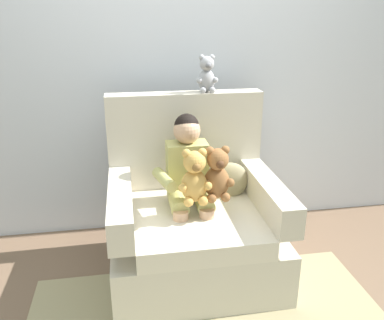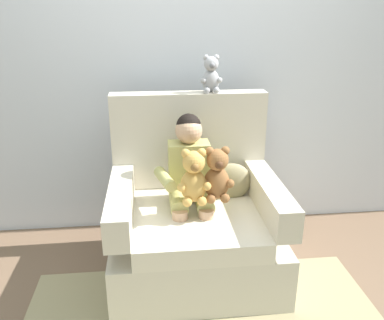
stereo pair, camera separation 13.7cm
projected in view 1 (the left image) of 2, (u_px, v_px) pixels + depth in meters
name	position (u px, v px, depth m)	size (l,w,h in m)	color
ground_plane	(194.00, 271.00, 2.72)	(8.00, 8.00, 0.00)	brown
back_wall	(177.00, 61.00, 2.96)	(6.00, 0.10, 2.60)	silver
armchair	(193.00, 222.00, 2.65)	(1.05, 0.93, 1.14)	beige
seated_child	(189.00, 174.00, 2.55)	(0.45, 0.39, 0.82)	tan
plush_brown	(217.00, 175.00, 2.40)	(0.20, 0.16, 0.33)	brown
plush_honey	(194.00, 178.00, 2.35)	(0.20, 0.16, 0.34)	gold
plush_grey_on_backrest	(207.00, 75.00, 2.67)	(0.15, 0.12, 0.25)	#9E9EA3
throw_pillow	(229.00, 181.00, 2.72)	(0.26, 0.12, 0.26)	#998C66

